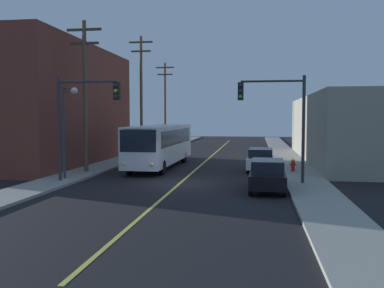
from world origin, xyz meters
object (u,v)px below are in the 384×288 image
at_px(utility_pole_near, 85,89).
at_px(traffic_signal_left_corner, 84,109).
at_px(utility_pole_mid, 141,90).
at_px(fire_hydrant, 293,165).
at_px(street_lamp_left, 67,119).
at_px(traffic_signal_right_corner, 276,109).
at_px(parked_car_white, 261,159).
at_px(city_bus, 161,144).
at_px(utility_pole_far, 165,100).
at_px(parked_car_black, 268,175).

height_order(utility_pole_near, traffic_signal_left_corner, utility_pole_near).
height_order(utility_pole_mid, fire_hydrant, utility_pole_mid).
bearing_deg(street_lamp_left, traffic_signal_right_corner, 1.97).
bearing_deg(utility_pole_near, traffic_signal_left_corner, -67.75).
distance_m(utility_pole_near, street_lamp_left, 3.86).
distance_m(parked_car_white, street_lamp_left, 13.43).
relative_size(parked_car_white, traffic_signal_left_corner, 0.74).
bearing_deg(utility_pole_near, traffic_signal_right_corner, -12.99).
height_order(utility_pole_mid, traffic_signal_right_corner, utility_pole_mid).
bearing_deg(utility_pole_near, city_bus, 45.66).
xyz_separation_m(utility_pole_near, utility_pole_mid, (-0.07, 14.09, 0.86)).
height_order(utility_pole_mid, utility_pole_far, utility_pole_mid).
height_order(city_bus, utility_pole_near, utility_pole_near).
distance_m(parked_car_black, utility_pole_far, 34.62).
relative_size(parked_car_white, utility_pole_near, 0.44).
distance_m(utility_pole_near, utility_pole_mid, 14.12).
relative_size(city_bus, utility_pole_near, 1.20).
xyz_separation_m(parked_car_white, traffic_signal_right_corner, (0.73, -5.87, 3.46)).
height_order(utility_pole_far, traffic_signal_left_corner, utility_pole_far).
relative_size(city_bus, parked_car_white, 2.73).
distance_m(city_bus, utility_pole_near, 7.19).
bearing_deg(city_bus, parked_car_white, -10.00).
relative_size(utility_pole_far, traffic_signal_left_corner, 1.80).
bearing_deg(parked_car_black, parked_car_white, 91.99).
xyz_separation_m(utility_pole_near, street_lamp_left, (0.26, -3.30, -1.97)).
distance_m(traffic_signal_left_corner, traffic_signal_right_corner, 10.89).
bearing_deg(utility_pole_mid, traffic_signal_right_corner, -53.49).
bearing_deg(utility_pole_mid, street_lamp_left, -88.91).
bearing_deg(street_lamp_left, parked_car_white, 28.68).
bearing_deg(utility_pole_near, fire_hydrant, 8.98).
distance_m(traffic_signal_right_corner, fire_hydrant, 6.47).
height_order(utility_pole_far, traffic_signal_right_corner, utility_pole_far).
bearing_deg(fire_hydrant, traffic_signal_right_corner, -105.79).
relative_size(utility_pole_far, street_lamp_left, 1.96).
bearing_deg(traffic_signal_left_corner, utility_pole_near, 112.25).
bearing_deg(utility_pole_near, street_lamp_left, -85.45).
xyz_separation_m(parked_car_black, street_lamp_left, (-11.78, 1.59, 2.90)).
distance_m(parked_car_white, fire_hydrant, 2.32).
xyz_separation_m(traffic_signal_left_corner, street_lamp_left, (-1.42, 0.80, -0.56)).
height_order(parked_car_black, utility_pole_near, utility_pole_near).
distance_m(parked_car_white, traffic_signal_left_corner, 12.81).
height_order(traffic_signal_left_corner, street_lamp_left, traffic_signal_left_corner).
distance_m(parked_car_white, traffic_signal_right_corner, 6.86).
bearing_deg(utility_pole_far, city_bus, -78.29).
height_order(parked_car_white, traffic_signal_left_corner, traffic_signal_left_corner).
xyz_separation_m(parked_car_white, street_lamp_left, (-11.50, -6.29, 2.90)).
relative_size(parked_car_black, utility_pole_near, 0.44).
bearing_deg(traffic_signal_left_corner, parked_car_black, -4.37).
xyz_separation_m(city_bus, parked_car_white, (7.55, -1.33, -0.98)).
distance_m(traffic_signal_left_corner, street_lamp_left, 1.72).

